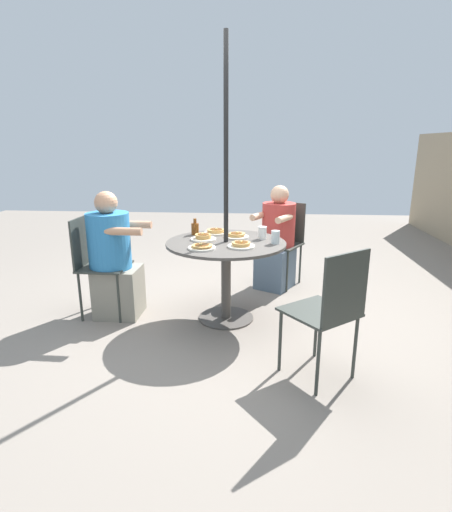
{
  "coord_description": "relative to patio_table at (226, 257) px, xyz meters",
  "views": [
    {
      "loc": [
        3.46,
        0.27,
        1.58
      ],
      "look_at": [
        0.0,
        0.0,
        0.61
      ],
      "focal_mm": 28.0,
      "sensor_mm": 36.0,
      "label": 1
    }
  ],
  "objects": [
    {
      "name": "pancake_plate_c",
      "position": [
        -0.34,
        -0.12,
        0.16
      ],
      "size": [
        0.23,
        0.23,
        0.05
      ],
      "color": "silver",
      "rests_on": "patio_table"
    },
    {
      "name": "pancake_plate_e",
      "position": [
        0.27,
        -0.18,
        0.16
      ],
      "size": [
        0.23,
        0.23,
        0.05
      ],
      "color": "silver",
      "rests_on": "patio_table"
    },
    {
      "name": "patio_chair_east",
      "position": [
        0.96,
        0.76,
        -0.05
      ],
      "size": [
        0.6,
        0.6,
        0.94
      ],
      "rotation": [
        0.0,
        0.0,
        -4.04
      ],
      "color": "#333833",
      "rests_on": "ground"
    },
    {
      "name": "syrup_bottle",
      "position": [
        -0.28,
        -0.32,
        0.2
      ],
      "size": [
        0.1,
        0.07,
        0.16
      ],
      "color": "brown",
      "rests_on": "patio_table"
    },
    {
      "name": "diner_north",
      "position": [
        -0.01,
        -1.05,
        -0.07
      ],
      "size": [
        0.39,
        0.56,
        1.18
      ],
      "rotation": [
        0.0,
        0.0,
        -0.01
      ],
      "color": "gray",
      "rests_on": "ground"
    },
    {
      "name": "pancake_plate_a",
      "position": [
        -0.06,
        -0.21,
        0.16
      ],
      "size": [
        0.23,
        0.23,
        0.06
      ],
      "color": "silver",
      "rests_on": "patio_table"
    },
    {
      "name": "pancake_plate_b",
      "position": [
        0.19,
        0.14,
        0.16
      ],
      "size": [
        0.23,
        0.23,
        0.06
      ],
      "color": "silver",
      "rests_on": "patio_table"
    },
    {
      "name": "patio_chair_south",
      "position": [
        -1.08,
        0.59,
        -0.05
      ],
      "size": [
        0.58,
        0.58,
        0.94
      ],
      "rotation": [
        0.0,
        0.0,
        -2.07
      ],
      "color": "#333833",
      "rests_on": "ground"
    },
    {
      "name": "ground_plane",
      "position": [
        0.0,
        0.0,
        -0.6
      ],
      "size": [
        12.0,
        12.0,
        0.0
      ],
      "primitive_type": "plane",
      "color": "gray"
    },
    {
      "name": "patio_table",
      "position": [
        0.0,
        0.0,
        0.0
      ],
      "size": [
        1.07,
        1.07,
        0.74
      ],
      "color": "#4C4742",
      "rests_on": "ground"
    },
    {
      "name": "pancake_plate_d",
      "position": [
        -0.17,
        0.08,
        0.16
      ],
      "size": [
        0.23,
        0.23,
        0.05
      ],
      "color": "silver",
      "rests_on": "patio_table"
    },
    {
      "name": "drinking_glass_a",
      "position": [
        0.03,
        0.44,
        0.2
      ],
      "size": [
        0.08,
        0.08,
        0.12
      ],
      "primitive_type": "cylinder",
      "color": "silver",
      "rests_on": "patio_table"
    },
    {
      "name": "coffee_cup",
      "position": [
        -0.14,
        0.32,
        0.2
      ],
      "size": [
        0.08,
        0.08,
        0.12
      ],
      "color": "white",
      "rests_on": "patio_table"
    },
    {
      "name": "patio_chair_north",
      "position": [
        -0.02,
        -1.23,
        -0.05
      ],
      "size": [
        0.43,
        0.43,
        0.94
      ],
      "rotation": [
        0.0,
        0.0,
        -0.01
      ],
      "color": "#333833",
      "rests_on": "ground"
    },
    {
      "name": "umbrella_pole",
      "position": [
        0.0,
        0.0,
        0.63
      ],
      "size": [
        0.04,
        0.04,
        2.45
      ],
      "primitive_type": "cylinder",
      "color": "black",
      "rests_on": "ground"
    },
    {
      "name": "diner_south",
      "position": [
        -0.93,
        0.5,
        -0.08
      ],
      "size": [
        0.59,
        0.54,
        1.16
      ],
      "rotation": [
        0.0,
        0.0,
        -2.07
      ],
      "color": "slate",
      "rests_on": "ground"
    }
  ]
}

